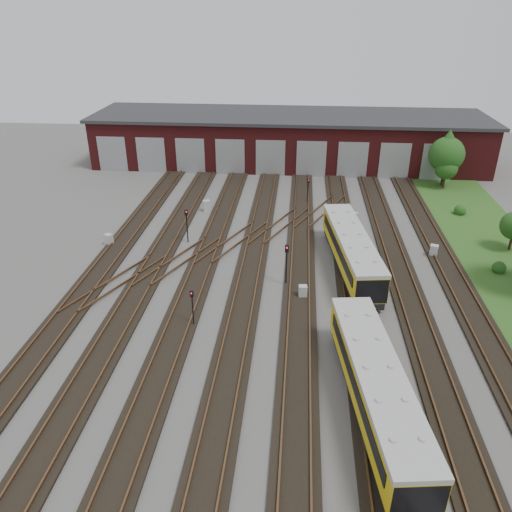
{
  "coord_description": "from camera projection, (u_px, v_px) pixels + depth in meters",
  "views": [
    {
      "loc": [
        1.62,
        -26.01,
        19.43
      ],
      "look_at": [
        -1.43,
        7.86,
        2.0
      ],
      "focal_mm": 35.0,
      "sensor_mm": 36.0,
      "label": 1
    }
  ],
  "objects": [
    {
      "name": "ground",
      "position": [
        267.0,
        340.0,
        32.05
      ],
      "size": [
        120.0,
        120.0,
        0.0
      ],
      "primitive_type": "plane",
      "color": "#4C4947",
      "rests_on": "ground"
    },
    {
      "name": "signal_mast_1",
      "position": [
        187.0,
        222.0,
        44.16
      ],
      "size": [
        0.3,
        0.29,
        3.13
      ],
      "rotation": [
        0.0,
        0.0,
        0.42
      ],
      "color": "black",
      "rests_on": "ground"
    },
    {
      "name": "signal_mast_2",
      "position": [
        308.0,
        188.0,
        53.1
      ],
      "size": [
        0.23,
        0.22,
        2.66
      ],
      "rotation": [
        0.0,
        0.0,
        0.15
      ],
      "color": "black",
      "rests_on": "ground"
    },
    {
      "name": "relay_cabinet_4",
      "position": [
        434.0,
        251.0,
        42.27
      ],
      "size": [
        0.77,
        0.71,
        1.07
      ],
      "primitive_type": "cube",
      "rotation": [
        0.0,
        0.0,
        -0.32
      ],
      "color": "#B8BCBE",
      "rests_on": "ground"
    },
    {
      "name": "maintenance_shed",
      "position": [
        288.0,
        138.0,
        66.02
      ],
      "size": [
        51.0,
        12.5,
        6.35
      ],
      "color": "#591618",
      "rests_on": "ground"
    },
    {
      "name": "bush_1",
      "position": [
        499.0,
        266.0,
        39.85
      ],
      "size": [
        1.08,
        1.08,
        1.08
      ],
      "primitive_type": "sphere",
      "color": "#184814",
      "rests_on": "ground"
    },
    {
      "name": "track_network",
      "position": [
        265.0,
        333.0,
        32.54
      ],
      "size": [
        30.4,
        70.0,
        0.33
      ],
      "color": "black",
      "rests_on": "ground"
    },
    {
      "name": "tree_0",
      "position": [
        447.0,
        150.0,
        56.73
      ],
      "size": [
        4.01,
        4.01,
        6.65
      ],
      "color": "black",
      "rests_on": "ground"
    },
    {
      "name": "tree_1",
      "position": [
        447.0,
        166.0,
        56.74
      ],
      "size": [
        2.56,
        2.56,
        4.24
      ],
      "color": "black",
      "rests_on": "ground"
    },
    {
      "name": "signal_mast_3",
      "position": [
        287.0,
        260.0,
        37.32
      ],
      "size": [
        0.29,
        0.27,
        3.37
      ],
      "rotation": [
        0.0,
        0.0,
        0.03
      ],
      "color": "black",
      "rests_on": "ground"
    },
    {
      "name": "relay_cabinet_0",
      "position": [
        109.0,
        240.0,
        44.25
      ],
      "size": [
        0.79,
        0.73,
        1.06
      ],
      "primitive_type": "cube",
      "rotation": [
        0.0,
        0.0,
        -0.38
      ],
      "color": "#B8BCBE",
      "rests_on": "ground"
    },
    {
      "name": "metro_train",
      "position": [
        376.0,
        388.0,
        25.56
      ],
      "size": [
        4.11,
        45.47,
        2.74
      ],
      "rotation": [
        0.0,
        0.0,
        0.13
      ],
      "color": "black",
      "rests_on": "ground"
    },
    {
      "name": "bush_2",
      "position": [
        460.0,
        209.0,
        50.65
      ],
      "size": [
        1.2,
        1.2,
        1.2
      ],
      "primitive_type": "sphere",
      "color": "#184814",
      "rests_on": "ground"
    },
    {
      "name": "relay_cabinet_2",
      "position": [
        303.0,
        292.0,
        36.39
      ],
      "size": [
        0.65,
        0.56,
        1.0
      ],
      "primitive_type": "cube",
      "rotation": [
        0.0,
        0.0,
        0.11
      ],
      "color": "#B8BCBE",
      "rests_on": "ground"
    },
    {
      "name": "relay_cabinet_3",
      "position": [
        354.0,
        217.0,
        48.86
      ],
      "size": [
        0.76,
        0.7,
        1.03
      ],
      "primitive_type": "cube",
      "rotation": [
        0.0,
        0.0,
        -0.36
      ],
      "color": "#B8BCBE",
      "rests_on": "ground"
    },
    {
      "name": "relay_cabinet_1",
      "position": [
        207.0,
        206.0,
        51.53
      ],
      "size": [
        0.83,
        0.77,
        1.12
      ],
      "primitive_type": "cube",
      "rotation": [
        0.0,
        0.0,
        0.36
      ],
      "color": "#B8BCBE",
      "rests_on": "ground"
    },
    {
      "name": "signal_mast_0",
      "position": [
        192.0,
        304.0,
        32.67
      ],
      "size": [
        0.22,
        0.21,
        2.72
      ],
      "rotation": [
        0.0,
        0.0,
        -0.01
      ],
      "color": "black",
      "rests_on": "ground"
    }
  ]
}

